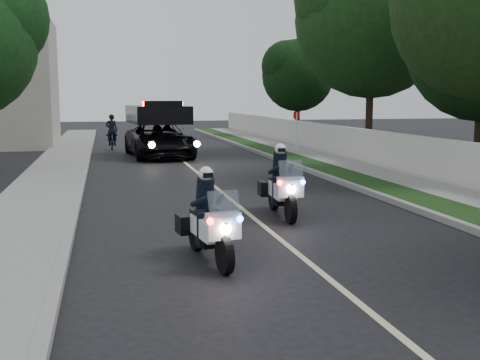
% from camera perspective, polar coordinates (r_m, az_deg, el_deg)
% --- Properties ---
extents(ground, '(120.00, 120.00, 0.00)m').
position_cam_1_polar(ground, '(10.02, 7.07, -8.28)').
color(ground, black).
rests_on(ground, ground).
extents(curb_right, '(0.20, 60.00, 0.15)m').
position_cam_1_polar(curb_right, '(20.60, 8.27, 0.38)').
color(curb_right, gray).
rests_on(curb_right, ground).
extents(grass_verge, '(1.20, 60.00, 0.16)m').
position_cam_1_polar(grass_verge, '(20.87, 10.06, 0.45)').
color(grass_verge, '#193814').
rests_on(grass_verge, ground).
extents(sidewalk_right, '(1.40, 60.00, 0.16)m').
position_cam_1_polar(sidewalk_right, '(21.41, 13.27, 0.54)').
color(sidewalk_right, gray).
rests_on(sidewalk_right, ground).
extents(property_wall, '(0.22, 60.00, 1.50)m').
position_cam_1_polar(property_wall, '(21.79, 15.68, 2.37)').
color(property_wall, beige).
rests_on(property_wall, ground).
extents(curb_left, '(0.20, 60.00, 0.15)m').
position_cam_1_polar(curb_left, '(19.23, -15.15, -0.37)').
color(curb_left, gray).
rests_on(curb_left, ground).
extents(sidewalk_left, '(2.00, 60.00, 0.16)m').
position_cam_1_polar(sidewalk_left, '(19.30, -18.42, -0.46)').
color(sidewalk_left, gray).
rests_on(sidewalk_left, ground).
extents(lane_marking, '(0.12, 50.00, 0.01)m').
position_cam_1_polar(lane_marking, '(19.51, -3.03, -0.19)').
color(lane_marking, '#BFB78C').
rests_on(lane_marking, ground).
extents(police_moto_left, '(0.93, 2.00, 1.64)m').
position_cam_1_polar(police_moto_left, '(10.26, -3.02, -7.84)').
color(police_moto_left, white).
rests_on(police_moto_left, ground).
extents(police_moto_right, '(0.83, 2.07, 1.73)m').
position_cam_1_polar(police_moto_right, '(14.02, 4.04, -3.50)').
color(police_moto_right, silver).
rests_on(police_moto_right, ground).
extents(police_suv, '(3.15, 6.00, 2.82)m').
position_cam_1_polar(police_suv, '(27.85, -7.82, 2.24)').
color(police_suv, black).
rests_on(police_suv, ground).
extents(bicycle, '(0.61, 1.75, 0.91)m').
position_cam_1_polar(bicycle, '(32.24, -12.32, 2.92)').
color(bicycle, black).
rests_on(bicycle, ground).
extents(cyclist, '(0.64, 0.46, 1.69)m').
position_cam_1_polar(cyclist, '(32.24, -12.32, 2.92)').
color(cyclist, black).
rests_on(cyclist, ground).
extents(sign_post, '(0.37, 0.37, 2.14)m').
position_cam_1_polar(sign_post, '(29.53, 5.48, 2.60)').
color(sign_post, '#B4200C').
rests_on(sign_post, ground).
extents(tree_right_c, '(6.47, 6.47, 8.96)m').
position_cam_1_polar(tree_right_c, '(22.64, 22.06, 0.37)').
color(tree_right_c, black).
rests_on(tree_right_c, ground).
extents(tree_right_d, '(9.72, 9.72, 12.62)m').
position_cam_1_polar(tree_right_d, '(30.38, 12.35, 2.61)').
color(tree_right_d, '#1A4015').
rests_on(tree_right_d, ground).
extents(tree_right_e, '(5.30, 5.30, 8.30)m').
position_cam_1_polar(tree_right_e, '(41.41, 5.57, 4.18)').
color(tree_right_e, black).
rests_on(tree_right_e, ground).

